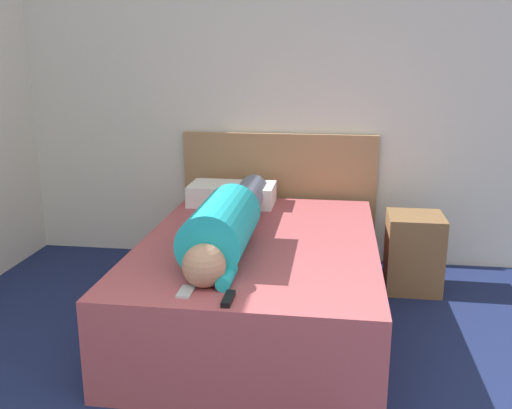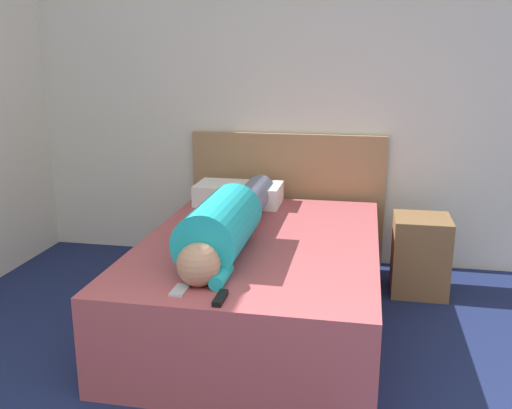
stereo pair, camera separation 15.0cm
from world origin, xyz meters
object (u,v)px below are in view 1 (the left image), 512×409
object	(u,v)px
cell_phone	(186,292)
tv_remote	(228,299)
person_lying	(228,222)
pillow_near_headboard	(232,194)
nightstand	(414,252)
bed	(259,280)

from	to	relation	value
cell_phone	tv_remote	bearing A→B (deg)	-16.63
person_lying	pillow_near_headboard	bearing A→B (deg)	99.18
nightstand	bed	bearing A→B (deg)	-147.18
person_lying	cell_phone	world-z (taller)	person_lying
person_lying	bed	bearing A→B (deg)	39.32
person_lying	tv_remote	bearing A→B (deg)	-79.38
person_lying	tv_remote	world-z (taller)	person_lying
cell_phone	person_lying	bearing A→B (deg)	84.42
nightstand	person_lying	distance (m)	1.43
bed	pillow_near_headboard	distance (m)	0.90
bed	person_lying	world-z (taller)	person_lying
tv_remote	bed	bearing A→B (deg)	88.80
person_lying	pillow_near_headboard	xyz separation A→B (m)	(-0.15, 0.91, -0.07)
pillow_near_headboard	cell_phone	xyz separation A→B (m)	(0.08, -1.60, -0.07)
bed	tv_remote	distance (m)	0.93
person_lying	tv_remote	size ratio (longest dim) A/B	11.35
bed	nightstand	size ratio (longest dim) A/B	3.75
tv_remote	cell_phone	distance (m)	0.22
cell_phone	pillow_near_headboard	bearing A→B (deg)	92.84
pillow_near_headboard	person_lying	bearing A→B (deg)	-80.82
bed	person_lying	size ratio (longest dim) A/B	1.16
cell_phone	nightstand	bearing A→B (deg)	50.32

